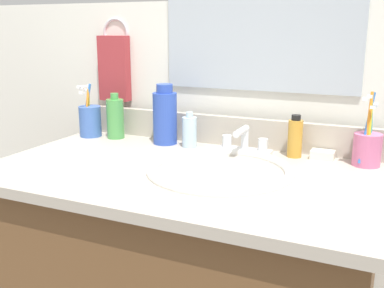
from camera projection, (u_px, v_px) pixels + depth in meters
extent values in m
cube|color=#B2A899|center=(182.00, 174.00, 1.20)|extent=(1.01, 0.60, 0.03)
cube|color=#B2A899|center=(221.00, 130.00, 1.44)|extent=(1.01, 0.02, 0.09)
cube|color=white|center=(227.00, 200.00, 1.55)|extent=(2.11, 0.04, 1.30)
torus|color=silver|center=(116.00, 33.00, 1.56)|extent=(0.10, 0.01, 0.10)
cube|color=#A53338|center=(114.00, 68.00, 1.57)|extent=(0.11, 0.04, 0.22)
torus|color=white|center=(220.00, 170.00, 1.17)|extent=(0.37, 0.37, 0.02)
ellipsoid|color=white|center=(220.00, 187.00, 1.18)|extent=(0.32, 0.32, 0.11)
cylinder|color=#B2B5BA|center=(219.00, 199.00, 1.19)|extent=(0.04, 0.04, 0.01)
cube|color=silver|center=(244.00, 151.00, 1.34)|extent=(0.16, 0.05, 0.01)
cylinder|color=silver|center=(245.00, 139.00, 1.34)|extent=(0.02, 0.02, 0.06)
cylinder|color=silver|center=(241.00, 131.00, 1.30)|extent=(0.02, 0.09, 0.02)
cylinder|color=silver|center=(227.00, 141.00, 1.36)|extent=(0.03, 0.03, 0.04)
cylinder|color=silver|center=(263.00, 145.00, 1.32)|extent=(0.03, 0.03, 0.04)
cylinder|color=gold|center=(295.00, 139.00, 1.29)|extent=(0.04, 0.04, 0.11)
cylinder|color=black|center=(296.00, 118.00, 1.28)|extent=(0.03, 0.03, 0.01)
cylinder|color=silver|center=(190.00, 132.00, 1.40)|extent=(0.04, 0.04, 0.09)
cylinder|color=silver|center=(190.00, 115.00, 1.39)|extent=(0.02, 0.02, 0.02)
cylinder|color=#4C9E4C|center=(115.00, 119.00, 1.51)|extent=(0.06, 0.06, 0.13)
cylinder|color=#4C9E4C|center=(114.00, 96.00, 1.49)|extent=(0.03, 0.03, 0.02)
cylinder|color=#2D4CB2|center=(165.00, 118.00, 1.44)|extent=(0.08, 0.08, 0.16)
cylinder|color=#2D4CB2|center=(165.00, 88.00, 1.41)|extent=(0.05, 0.05, 0.03)
cylinder|color=#D16693|center=(367.00, 150.00, 1.21)|extent=(0.07, 0.07, 0.09)
cylinder|color=yellow|center=(369.00, 133.00, 1.19)|extent=(0.01, 0.04, 0.16)
cube|color=white|center=(373.00, 107.00, 1.16)|extent=(0.01, 0.02, 0.01)
cylinder|color=blue|center=(367.00, 128.00, 1.19)|extent=(0.03, 0.05, 0.18)
cube|color=white|center=(365.00, 99.00, 1.16)|extent=(0.01, 0.02, 0.01)
cylinder|color=#26B2B2|center=(371.00, 131.00, 1.21)|extent=(0.02, 0.04, 0.16)
cube|color=white|center=(375.00, 105.00, 1.20)|extent=(0.01, 0.02, 0.01)
cylinder|color=orange|center=(368.00, 128.00, 1.19)|extent=(0.01, 0.03, 0.19)
cube|color=white|center=(370.00, 97.00, 1.16)|extent=(0.01, 0.02, 0.01)
cylinder|color=#3F66B7|center=(90.00, 121.00, 1.54)|extent=(0.07, 0.07, 0.10)
cylinder|color=orange|center=(86.00, 112.00, 1.52)|extent=(0.02, 0.03, 0.15)
cube|color=white|center=(82.00, 93.00, 1.50)|extent=(0.01, 0.02, 0.01)
cylinder|color=yellow|center=(89.00, 110.00, 1.54)|extent=(0.02, 0.02, 0.15)
cube|color=white|center=(87.00, 90.00, 1.53)|extent=(0.01, 0.02, 0.01)
cylinder|color=blue|center=(86.00, 108.00, 1.53)|extent=(0.05, 0.01, 0.17)
cube|color=white|center=(80.00, 87.00, 1.52)|extent=(0.01, 0.02, 0.01)
cylinder|color=white|center=(87.00, 109.00, 1.54)|extent=(0.03, 0.01, 0.16)
cube|color=white|center=(84.00, 87.00, 1.53)|extent=(0.01, 0.02, 0.01)
cube|color=white|center=(323.00, 155.00, 1.28)|extent=(0.06, 0.04, 0.02)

